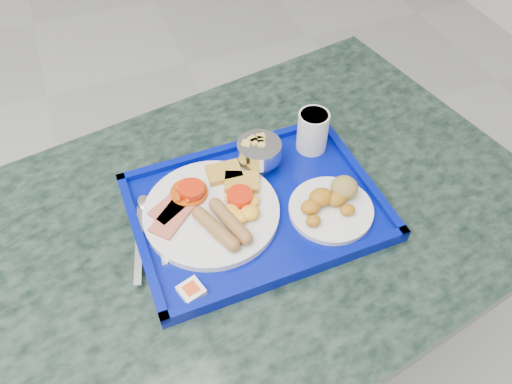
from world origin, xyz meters
The scene contains 9 objects.
table centered at (1.09, 0.49, 0.52)m, with size 1.24×0.93×0.70m.
tray centered at (1.11, 0.49, 0.71)m, with size 0.46×0.34×0.03m.
main_plate centered at (1.03, 0.50, 0.73)m, with size 0.25×0.25×0.04m.
bread_plate centered at (1.24, 0.43, 0.73)m, with size 0.16×0.16×0.05m.
fruit_bowl centered at (1.15, 0.59, 0.76)m, with size 0.09×0.09×0.06m.
juice_cup centered at (1.27, 0.60, 0.76)m, with size 0.06×0.06×0.09m.
spoon centered at (0.92, 0.55, 0.72)m, with size 0.04×0.17×0.01m.
knife centered at (0.89, 0.49, 0.72)m, with size 0.01×0.18×0.00m, color silver.
jam_packet centered at (0.94, 0.36, 0.72)m, with size 0.05×0.05×0.01m.
Camera 1 is at (0.89, -0.06, 1.44)m, focal length 35.00 mm.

